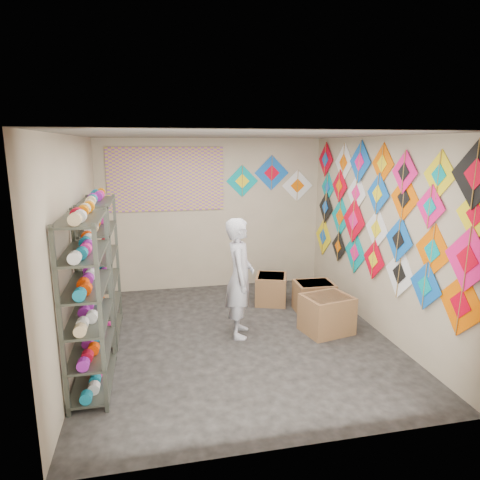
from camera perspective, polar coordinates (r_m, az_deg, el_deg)
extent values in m
plane|color=black|center=(6.03, -0.35, -12.81)|extent=(4.50, 4.50, 0.00)
plane|color=#B7A68C|center=(7.76, -3.71, 3.39)|extent=(4.00, 0.00, 4.00)
plane|color=#B7A68C|center=(3.50, 7.14, -8.20)|extent=(4.00, 0.00, 4.00)
plane|color=#B7A68C|center=(5.55, -21.04, -1.13)|extent=(0.00, 4.50, 4.50)
plane|color=#B7A68C|center=(6.29, 17.78, 0.64)|extent=(0.00, 4.50, 4.50)
plane|color=slate|center=(5.45, -0.39, 13.78)|extent=(4.50, 4.50, 0.00)
cube|color=#4C5147|center=(4.82, -19.58, -8.00)|extent=(0.40, 1.10, 1.90)
cube|color=#4C5147|center=(6.05, -18.04, -3.74)|extent=(0.40, 1.10, 1.90)
cylinder|color=#F62291|center=(4.35, -20.48, -9.01)|extent=(0.12, 0.10, 0.12)
cylinder|color=#FF3E03|center=(4.52, -20.13, -8.13)|extent=(0.12, 0.10, 0.12)
cylinder|color=orange|center=(4.70, -19.81, -7.32)|extent=(0.12, 0.10, 0.12)
cylinder|color=white|center=(4.88, -19.52, -6.56)|extent=(0.12, 0.10, 0.12)
cylinder|color=red|center=(5.06, -19.25, -5.86)|extent=(0.12, 0.10, 0.12)
cylinder|color=purple|center=(5.24, -19.00, -5.21)|extent=(0.12, 0.10, 0.12)
cylinder|color=beige|center=(5.57, -18.60, -4.16)|extent=(0.12, 0.10, 0.12)
cylinder|color=#127898|center=(5.75, -18.39, -3.62)|extent=(0.12, 0.10, 0.12)
cylinder|color=#F62291|center=(5.93, -18.20, -3.11)|extent=(0.12, 0.10, 0.12)
cylinder|color=#FF3E03|center=(6.12, -18.01, -2.63)|extent=(0.12, 0.10, 0.12)
cylinder|color=orange|center=(6.30, -17.84, -2.19)|extent=(0.12, 0.10, 0.12)
cylinder|color=white|center=(6.49, -17.68, -1.76)|extent=(0.12, 0.10, 0.12)
cube|color=#F26200|center=(4.99, 27.39, -7.63)|extent=(0.03, 0.69, 0.69)
cube|color=blue|center=(5.39, 23.47, -5.64)|extent=(0.02, 0.58, 0.58)
cube|color=white|center=(5.84, 20.52, -4.19)|extent=(0.03, 0.65, 0.65)
cube|color=red|center=(6.34, 17.39, -2.53)|extent=(0.02, 0.57, 0.57)
cube|color=#00979E|center=(6.88, 15.07, -1.64)|extent=(0.02, 0.66, 0.66)
cube|color=black|center=(7.36, 12.99, -0.84)|extent=(0.01, 0.51, 0.51)
cube|color=yellow|center=(7.98, 11.05, 0.43)|extent=(0.02, 0.68, 0.68)
cube|color=#F91477|center=(4.81, 28.12, -2.28)|extent=(0.02, 0.68, 0.68)
cube|color=#F26200|center=(5.26, 24.31, -1.34)|extent=(0.02, 0.63, 0.63)
cube|color=blue|center=(5.77, 20.41, 0.02)|extent=(0.03, 0.60, 0.60)
cube|color=white|center=(6.27, 17.75, 1.40)|extent=(0.02, 0.61, 0.61)
cube|color=red|center=(6.83, 14.91, 2.54)|extent=(0.02, 0.70, 0.70)
cube|color=#00979E|center=(7.29, 13.23, 3.04)|extent=(0.02, 0.66, 0.66)
cube|color=black|center=(7.80, 11.35, 4.32)|extent=(0.03, 0.57, 0.57)
cube|color=yellow|center=(4.73, 28.96, 2.99)|extent=(0.01, 0.56, 0.56)
cube|color=#F91477|center=(5.24, 24.04, 4.08)|extent=(0.02, 0.51, 0.51)
cube|color=#F26200|center=(5.68, 21.06, 5.26)|extent=(0.02, 0.60, 0.60)
cube|color=blue|center=(6.19, 17.90, 5.89)|extent=(0.02, 0.58, 0.58)
cube|color=white|center=(6.78, 15.24, 6.03)|extent=(0.03, 0.61, 0.61)
cube|color=red|center=(7.27, 13.13, 7.03)|extent=(0.01, 0.54, 0.54)
cube|color=#00979E|center=(7.75, 11.61, 6.89)|extent=(0.02, 0.53, 0.53)
cube|color=black|center=(4.70, 28.98, 7.69)|extent=(0.02, 0.70, 0.70)
cube|color=yellow|center=(5.15, 25.05, 7.87)|extent=(0.02, 0.55, 0.55)
cube|color=#F91477|center=(5.66, 21.06, 8.45)|extent=(0.02, 0.54, 0.54)
cube|color=#F26200|center=(6.13, 18.49, 9.64)|extent=(0.01, 0.56, 0.56)
cube|color=blue|center=(6.66, 15.69, 10.01)|extent=(0.03, 0.64, 0.64)
cube|color=white|center=(7.18, 13.68, 10.00)|extent=(0.02, 0.64, 0.64)
cube|color=red|center=(7.81, 11.35, 10.48)|extent=(0.02, 0.60, 0.60)
cube|color=#00979E|center=(7.78, 0.29, 7.86)|extent=(0.59, 0.02, 0.59)
cube|color=blue|center=(7.90, 4.24, 8.91)|extent=(0.64, 0.02, 0.64)
cube|color=white|center=(8.07, 7.65, 7.19)|extent=(0.59, 0.02, 0.59)
cube|color=#86489D|center=(7.59, -9.80, 7.98)|extent=(2.00, 0.01, 1.10)
imported|color=silver|center=(5.82, -0.04, -5.06)|extent=(0.77, 0.65, 1.64)
cube|color=olive|center=(6.20, 11.49, -9.66)|extent=(0.74, 0.66, 0.53)
cube|color=olive|center=(6.90, 9.85, -7.51)|extent=(0.60, 0.50, 0.48)
cube|color=olive|center=(7.19, 4.17, -6.54)|extent=(0.64, 0.67, 0.47)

